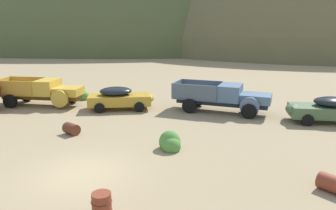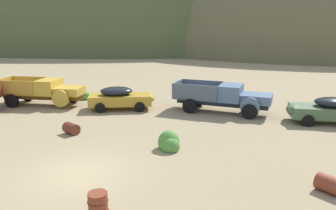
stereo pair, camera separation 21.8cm
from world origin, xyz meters
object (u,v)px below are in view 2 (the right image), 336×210
at_px(truck_chalk_blue, 228,98).
at_px(oil_drum_tipped, 71,129).
at_px(car_mustard, 122,98).
at_px(car_weathered_green, 326,110).
at_px(oil_drum_spare, 330,184).
at_px(truck_faded_yellow, 47,91).
at_px(oil_drum_foreground, 98,206).

distance_m(truck_chalk_blue, oil_drum_tipped, 10.16).
height_order(car_mustard, car_weathered_green, same).
relative_size(car_weathered_green, oil_drum_spare, 4.40).
relative_size(car_mustard, oil_drum_spare, 4.49).
bearing_deg(car_weathered_green, truck_chalk_blue, -15.41).
xyz_separation_m(car_mustard, car_weathered_green, (12.86, -1.78, 0.00)).
xyz_separation_m(truck_faded_yellow, oil_drum_foreground, (8.30, -13.46, -0.59)).
bearing_deg(oil_drum_foreground, truck_faded_yellow, 121.66).
bearing_deg(car_weathered_green, oil_drum_spare, 73.62).
relative_size(truck_chalk_blue, car_weathered_green, 1.43).
relative_size(truck_faded_yellow, truck_chalk_blue, 0.92).
height_order(car_mustard, oil_drum_foreground, car_mustard).
distance_m(truck_chalk_blue, oil_drum_foreground, 13.69).
bearing_deg(oil_drum_tipped, car_weathered_green, 14.64).
xyz_separation_m(car_mustard, truck_chalk_blue, (7.19, -0.10, 0.20)).
distance_m(car_weathered_green, oil_drum_foreground, 15.19).
distance_m(oil_drum_foreground, oil_drum_tipped, 8.49).
bearing_deg(oil_drum_foreground, car_weathered_green, 47.58).
relative_size(oil_drum_foreground, oil_drum_spare, 0.83).
bearing_deg(car_weathered_green, oil_drum_foreground, 48.69).
distance_m(oil_drum_tipped, oil_drum_spare, 12.53).
bearing_deg(oil_drum_foreground, oil_drum_tipped, 118.10).
relative_size(car_weathered_green, oil_drum_tipped, 4.41).
distance_m(truck_chalk_blue, car_weathered_green, 5.91).
bearing_deg(truck_faded_yellow, truck_chalk_blue, -0.11).
relative_size(truck_chalk_blue, oil_drum_spare, 6.30).
height_order(car_mustard, oil_drum_tipped, car_mustard).
relative_size(car_mustard, truck_chalk_blue, 0.71).
relative_size(car_mustard, car_weathered_green, 1.02).
bearing_deg(truck_faded_yellow, car_weathered_green, -4.50).
xyz_separation_m(truck_faded_yellow, oil_drum_tipped, (4.30, -5.97, -0.73)).
bearing_deg(car_mustard, oil_drum_spare, -58.18).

